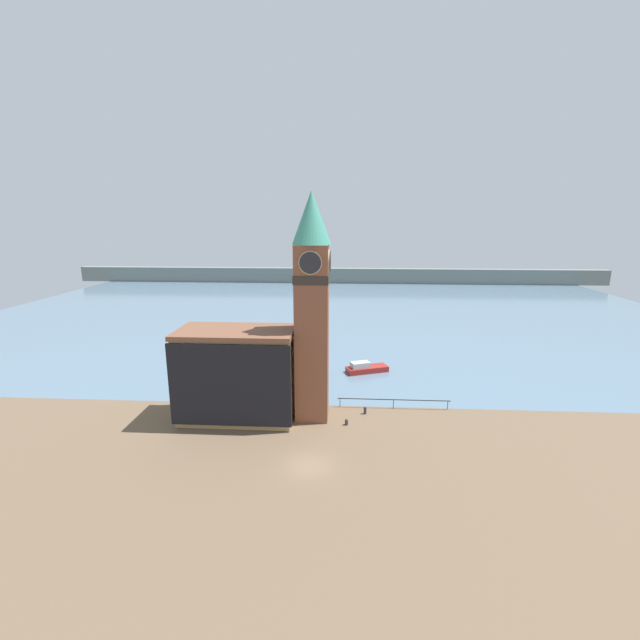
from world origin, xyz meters
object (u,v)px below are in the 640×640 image
at_px(clock_tower, 312,303).
at_px(mooring_bollard_far, 365,410).
at_px(pier_building, 237,374).
at_px(boat_near, 366,368).
at_px(mooring_bollard_near, 347,422).

relative_size(clock_tower, mooring_bollard_far, 28.14).
height_order(clock_tower, mooring_bollard_far, clock_tower).
distance_m(pier_building, mooring_bollard_far, 14.80).
height_order(boat_near, mooring_bollard_near, boat_near).
relative_size(clock_tower, pier_building, 1.92).
height_order(boat_near, mooring_bollard_far, boat_near).
bearing_deg(boat_near, clock_tower, -134.89).
distance_m(boat_near, mooring_bollard_far, 13.59).
relative_size(mooring_bollard_near, mooring_bollard_far, 0.78).
relative_size(clock_tower, boat_near, 3.84).
bearing_deg(mooring_bollard_far, mooring_bollard_near, -126.85).
bearing_deg(clock_tower, mooring_bollard_near, -25.59).
bearing_deg(boat_near, mooring_bollard_near, -120.23).
bearing_deg(mooring_bollard_far, boat_near, 87.32).
xyz_separation_m(clock_tower, boat_near, (6.51, 14.54, -12.26)).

